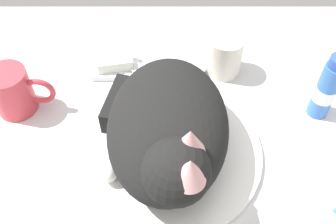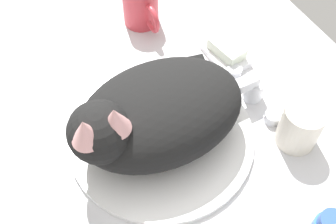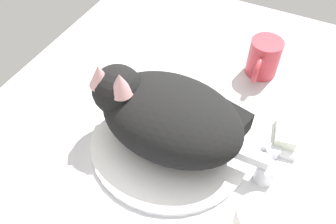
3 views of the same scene
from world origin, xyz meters
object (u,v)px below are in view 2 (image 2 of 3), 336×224
at_px(faucet, 249,90).
at_px(rinse_cup, 300,126).
at_px(coffee_mug, 141,5).
at_px(soap_bar, 227,49).
at_px(cat, 153,114).

relative_size(faucet, rinse_cup, 1.80).
xyz_separation_m(coffee_mug, soap_bar, (0.17, 0.10, -0.02)).
relative_size(faucet, soap_bar, 2.13).
height_order(cat, rinse_cup, cat).
bearing_deg(coffee_mug, rinse_cup, 14.34).
distance_m(faucet, soap_bar, 0.11).
bearing_deg(soap_bar, cat, -63.85).
bearing_deg(rinse_cup, faucet, -169.35).
relative_size(faucet, coffee_mug, 1.29).
relative_size(cat, coffee_mug, 2.56).
distance_m(faucet, coffee_mug, 0.28).
relative_size(coffee_mug, soap_bar, 1.65).
relative_size(coffee_mug, rinse_cup, 1.40).
bearing_deg(coffee_mug, cat, -22.53).
bearing_deg(cat, rinse_cup, 62.20).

